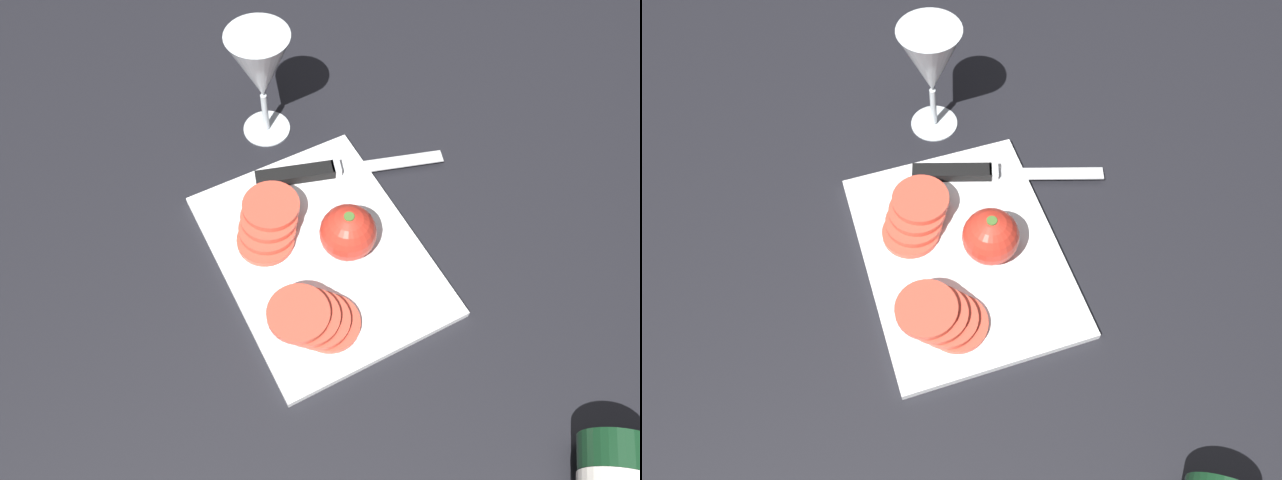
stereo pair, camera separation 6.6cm
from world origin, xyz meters
The scene contains 7 objects.
ground_plane centered at (0.00, 0.00, 0.00)m, with size 3.00×3.00×0.00m, color black.
cutting_board centered at (0.01, 0.02, 0.01)m, with size 0.31×0.24×0.01m.
wine_glass centered at (0.24, -0.01, 0.11)m, with size 0.08×0.08×0.17m.
whole_tomato centered at (0.01, -0.01, 0.05)m, with size 0.07×0.07×0.07m.
knife centered at (0.13, -0.02, 0.02)m, with size 0.10×0.25×0.01m.
tomato_slice_stack_near centered at (0.07, 0.07, 0.03)m, with size 0.10×0.10×0.03m.
tomato_slice_stack_far centered at (-0.07, 0.08, 0.03)m, with size 0.09×0.11×0.03m.
Camera 2 is at (-0.36, 0.15, 0.69)m, focal length 35.00 mm.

